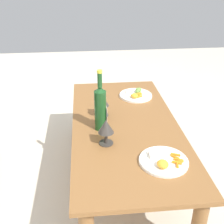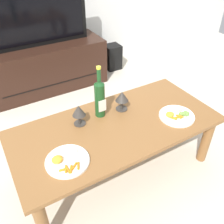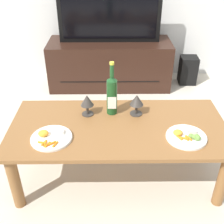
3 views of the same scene
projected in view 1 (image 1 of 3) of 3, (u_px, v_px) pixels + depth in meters
ground_plane at (124, 178)px, 2.01m from camera, size 6.40×6.40×0.00m
dining_table at (125, 133)px, 1.85m from camera, size 1.39×0.65×0.43m
wine_bottle at (100, 107)px, 1.70m from camera, size 0.07×0.07×0.37m
goblet_left at (106, 128)px, 1.57m from camera, size 0.09×0.09×0.15m
goblet_right at (102, 102)px, 1.87m from camera, size 0.09×0.09×0.15m
dinner_plate_left at (163, 161)px, 1.46m from camera, size 0.25×0.25×0.05m
dinner_plate_right at (136, 95)px, 2.18m from camera, size 0.24×0.24×0.04m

